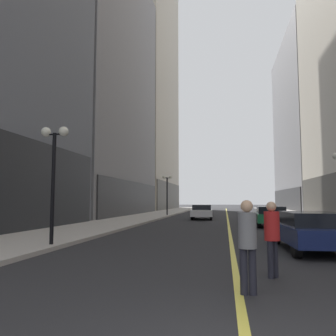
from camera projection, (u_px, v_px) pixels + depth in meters
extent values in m
plane|color=#262628|center=(227.00, 216.00, 37.17)|extent=(200.00, 200.00, 0.00)
cube|color=#ADA8A0|center=(154.00, 215.00, 38.53)|extent=(4.50, 78.00, 0.15)
cube|color=#ADA8A0|center=(306.00, 216.00, 35.82)|extent=(4.50, 78.00, 0.15)
cube|color=#E5D64C|center=(227.00, 216.00, 37.17)|extent=(0.16, 70.00, 0.01)
cube|color=gray|center=(75.00, 83.00, 41.15)|extent=(14.91, 24.00, 31.81)
cube|color=#2C2C2E|center=(133.00, 199.00, 38.60)|extent=(0.50, 22.80, 3.82)
cube|color=#B7AD99|center=(137.00, 66.00, 67.21)|extent=(13.07, 26.00, 56.64)
cube|color=#403C35|center=(169.00, 196.00, 63.69)|extent=(0.50, 24.70, 5.00)
cube|color=#403C35|center=(330.00, 196.00, 35.15)|extent=(0.50, 22.80, 4.43)
cube|color=gray|center=(323.00, 124.00, 60.33)|extent=(13.51, 26.00, 30.60)
cube|color=#2C2C2E|center=(287.00, 200.00, 60.14)|extent=(0.50, 24.70, 3.67)
cube|color=#141E4C|center=(310.00, 233.00, 11.68)|extent=(2.05, 4.79, 0.55)
cube|color=black|center=(311.00, 219.00, 11.50)|extent=(1.76, 2.70, 0.50)
cylinder|color=black|center=(276.00, 236.00, 13.40)|extent=(0.24, 0.65, 0.64)
cylinder|color=black|center=(320.00, 236.00, 13.18)|extent=(0.24, 0.65, 0.64)
cylinder|color=black|center=(296.00, 247.00, 10.13)|extent=(0.24, 0.65, 0.64)
cube|color=#196038|center=(270.00, 217.00, 22.41)|extent=(2.04, 4.26, 0.55)
cube|color=black|center=(271.00, 210.00, 22.25)|extent=(1.75, 2.40, 0.50)
cylinder|color=black|center=(256.00, 220.00, 23.98)|extent=(0.24, 0.65, 0.64)
cylinder|color=black|center=(281.00, 220.00, 23.65)|extent=(0.24, 0.65, 0.64)
cylinder|color=black|center=(259.00, 223.00, 21.11)|extent=(0.24, 0.65, 0.64)
cylinder|color=black|center=(287.00, 223.00, 20.79)|extent=(0.24, 0.65, 0.64)
cube|color=silver|center=(202.00, 213.00, 30.95)|extent=(2.10, 4.67, 0.55)
cube|color=black|center=(202.00, 207.00, 31.22)|extent=(1.78, 2.64, 0.50)
cylinder|color=black|center=(211.00, 217.00, 29.24)|extent=(0.25, 0.65, 0.64)
cylinder|color=black|center=(192.00, 216.00, 29.44)|extent=(0.25, 0.65, 0.64)
cylinder|color=black|center=(211.00, 215.00, 32.41)|extent=(0.25, 0.65, 0.64)
cylinder|color=black|center=(194.00, 215.00, 32.61)|extent=(0.25, 0.65, 0.64)
cylinder|color=black|center=(253.00, 272.00, 6.20)|extent=(0.14, 0.14, 0.84)
cylinder|color=black|center=(244.00, 271.00, 6.22)|extent=(0.14, 0.14, 0.84)
cylinder|color=slate|center=(247.00, 230.00, 6.28)|extent=(0.36, 0.36, 0.66)
sphere|color=tan|center=(247.00, 206.00, 6.32)|extent=(0.23, 0.23, 0.23)
cylinder|color=black|center=(275.00, 259.00, 7.61)|extent=(0.14, 0.14, 0.82)
cylinder|color=black|center=(271.00, 260.00, 7.51)|extent=(0.14, 0.14, 0.82)
cylinder|color=#B21E1E|center=(272.00, 226.00, 7.63)|extent=(0.48, 0.48, 0.65)
sphere|color=tan|center=(271.00, 206.00, 7.67)|extent=(0.22, 0.22, 0.22)
cylinder|color=black|center=(53.00, 190.00, 12.32)|extent=(0.14, 0.14, 4.20)
cylinder|color=black|center=(55.00, 134.00, 12.52)|extent=(0.80, 0.06, 0.06)
sphere|color=white|center=(46.00, 132.00, 12.59)|extent=(0.36, 0.36, 0.36)
sphere|color=white|center=(64.00, 131.00, 12.47)|extent=(0.36, 0.36, 0.36)
cylinder|color=black|center=(167.00, 197.00, 36.68)|extent=(0.14, 0.14, 4.20)
cylinder|color=black|center=(167.00, 178.00, 36.87)|extent=(0.80, 0.06, 0.06)
sphere|color=white|center=(164.00, 177.00, 36.94)|extent=(0.36, 0.36, 0.36)
sphere|color=white|center=(170.00, 177.00, 36.83)|extent=(0.36, 0.36, 0.36)
sphere|color=white|center=(335.00, 156.00, 19.40)|extent=(0.36, 0.36, 0.36)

